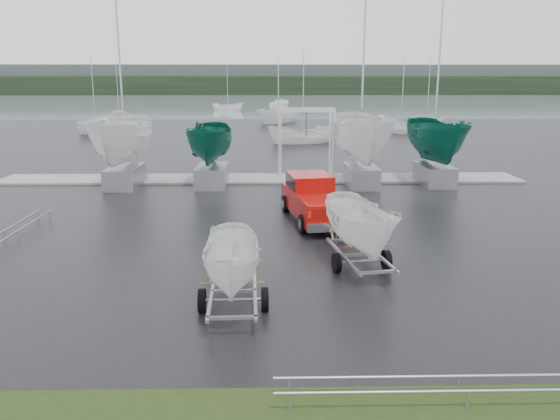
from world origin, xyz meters
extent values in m
plane|color=black|center=(0.00, 0.00, 0.00)|extent=(120.00, 120.00, 0.00)
plane|color=gray|center=(0.00, 100.00, -0.01)|extent=(300.00, 300.00, 0.00)
cube|color=#979792|center=(0.00, 13.00, 0.05)|extent=(30.00, 3.00, 0.12)
cube|color=black|center=(0.00, 170.00, 3.00)|extent=(300.00, 8.00, 6.00)
cube|color=#4C5651|center=(0.00, 178.00, 5.00)|extent=(300.00, 6.00, 10.00)
cube|color=#9E0E08|center=(2.34, 3.53, 0.73)|extent=(2.64, 5.53, 0.87)
cube|color=#9E0E08|center=(2.19, 4.48, 1.42)|extent=(2.00, 2.35, 0.78)
cube|color=black|center=(2.19, 4.48, 1.47)|extent=(1.99, 2.12, 0.50)
cube|color=silver|center=(2.77, 0.86, 0.46)|extent=(1.85, 0.45, 0.32)
cylinder|color=black|center=(1.21, 5.11, 0.37)|extent=(0.39, 0.77, 0.73)
cylinder|color=black|center=(2.93, 5.38, 0.37)|extent=(0.39, 0.77, 0.73)
cylinder|color=black|center=(1.76, 1.67, 0.37)|extent=(0.39, 0.77, 0.73)
cylinder|color=black|center=(3.48, 1.95, 0.37)|extent=(0.39, 0.77, 0.73)
cube|color=#93969C|center=(2.72, -2.39, 0.45)|extent=(0.64, 3.57, 0.08)
cube|color=#93969C|center=(3.81, -2.22, 0.45)|extent=(0.64, 3.57, 0.08)
cylinder|color=#93969C|center=(3.30, -2.50, 0.30)|extent=(1.59, 0.33, 0.08)
cylinder|color=black|center=(2.51, -2.62, 0.30)|extent=(0.27, 0.62, 0.60)
cylinder|color=black|center=(4.09, -2.37, 0.30)|extent=(0.27, 0.62, 0.60)
imported|color=white|center=(3.27, -2.30, 2.72)|extent=(1.93, 1.97, 4.47)
cube|color=orange|center=(3.14, -1.51, 1.00)|extent=(1.54, 0.28, 0.03)
cube|color=orange|center=(3.39, -3.09, 1.00)|extent=(1.54, 0.28, 0.03)
cube|color=#93969C|center=(-1.03, -5.22, 0.45)|extent=(0.20, 3.60, 0.08)
cube|color=#93969C|center=(0.07, -5.19, 0.45)|extent=(0.20, 3.60, 0.08)
cylinder|color=#93969C|center=(-0.47, -5.41, 0.30)|extent=(1.60, 0.13, 0.08)
cylinder|color=black|center=(-1.27, -5.43, 0.30)|extent=(0.20, 0.61, 0.60)
cylinder|color=black|center=(0.33, -5.38, 0.30)|extent=(0.20, 0.61, 0.60)
imported|color=white|center=(-0.48, -5.21, 2.41)|extent=(1.49, 1.53, 3.83)
cube|color=orange|center=(-0.51, -4.41, 1.00)|extent=(1.55, 0.09, 0.03)
cube|color=orange|center=(-0.45, -6.00, 1.00)|extent=(1.55, 0.09, 0.03)
cylinder|color=silver|center=(1.11, 12.20, 2.00)|extent=(0.16, 0.58, 3.99)
cylinder|color=silver|center=(1.11, 13.80, 2.00)|extent=(0.16, 0.58, 3.99)
cylinder|color=silver|center=(4.11, 12.20, 2.00)|extent=(0.16, 0.58, 3.99)
cylinder|color=silver|center=(4.11, 13.80, 2.00)|extent=(0.16, 0.58, 3.99)
cube|color=silver|center=(2.61, 13.00, 4.00)|extent=(3.30, 0.25, 0.25)
cube|color=#93969C|center=(-7.36, 11.00, 0.55)|extent=(1.60, 3.20, 1.10)
imported|color=white|center=(-7.36, 11.00, 4.82)|extent=(2.80, 2.87, 7.44)
cylinder|color=#B2B2B7|center=(-7.36, 11.50, 7.48)|extent=(0.10, 0.10, 7.00)
cube|color=#93969C|center=(-2.65, 11.20, 0.55)|extent=(1.60, 3.20, 1.10)
imported|color=#0C5844|center=(-2.65, 11.20, 4.21)|extent=(2.34, 2.40, 6.23)
cube|color=#93969C|center=(5.53, 11.00, 0.55)|extent=(1.60, 3.20, 1.10)
imported|color=white|center=(5.53, 11.00, 5.00)|extent=(2.94, 3.01, 7.80)
cylinder|color=#B2B2B7|center=(5.53, 11.50, 7.62)|extent=(0.10, 0.10, 7.00)
cube|color=#93969C|center=(9.67, 11.30, 0.55)|extent=(1.60, 3.20, 1.10)
imported|color=#0C5844|center=(9.67, 11.30, 4.53)|extent=(2.58, 2.65, 6.86)
cylinder|color=#B2B2B7|center=(9.67, 11.80, 7.26)|extent=(0.10, 0.10, 7.00)
cylinder|color=#93969C|center=(-8.75, 1.00, 0.35)|extent=(0.06, 6.50, 0.06)
cylinder|color=#93969C|center=(-9.25, 1.00, 0.35)|extent=(0.06, 6.50, 0.06)
cylinder|color=#93969C|center=(4.00, -9.75, 0.35)|extent=(7.00, 0.06, 0.06)
cylinder|color=#93969C|center=(4.00, -9.25, 0.35)|extent=(7.00, 0.06, 0.06)
imported|color=white|center=(-18.00, 40.86, 0.00)|extent=(2.87, 2.94, 7.29)
cylinder|color=#B2B2B7|center=(-18.00, 40.86, 4.00)|extent=(0.08, 0.08, 8.00)
imported|color=white|center=(1.78, 53.37, 0.00)|extent=(4.30, 4.31, 8.09)
cylinder|color=#B2B2B7|center=(1.78, 53.37, 4.00)|extent=(0.08, 0.08, 8.00)
imported|color=white|center=(14.56, 39.62, 0.00)|extent=(3.44, 3.44, 6.39)
cylinder|color=#B2B2B7|center=(14.56, 39.62, 4.00)|extent=(0.08, 0.08, 8.00)
imported|color=white|center=(18.93, 45.31, 0.00)|extent=(3.15, 3.15, 5.85)
cylinder|color=#B2B2B7|center=(18.93, 45.31, 4.00)|extent=(0.08, 0.08, 8.00)
imported|color=white|center=(-20.61, 60.17, 0.00)|extent=(2.57, 2.62, 5.63)
cylinder|color=#B2B2B7|center=(-20.61, 60.17, 4.00)|extent=(0.08, 0.08, 8.00)
imported|color=white|center=(2.34, 79.01, 0.00)|extent=(3.58, 3.64, 7.97)
cylinder|color=#B2B2B7|center=(2.34, 79.01, 4.00)|extent=(0.08, 0.08, 8.00)
imported|color=white|center=(-6.73, 81.17, 0.00)|extent=(2.77, 2.73, 5.81)
cylinder|color=#B2B2B7|center=(-6.73, 81.17, 4.00)|extent=(0.08, 0.08, 8.00)
imported|color=white|center=(3.59, 30.90, 0.00)|extent=(3.11, 3.06, 6.54)
cylinder|color=#B2B2B7|center=(3.59, 30.90, 4.00)|extent=(0.08, 0.08, 8.00)
camera|label=1|loc=(0.43, -18.39, 5.82)|focal=35.00mm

